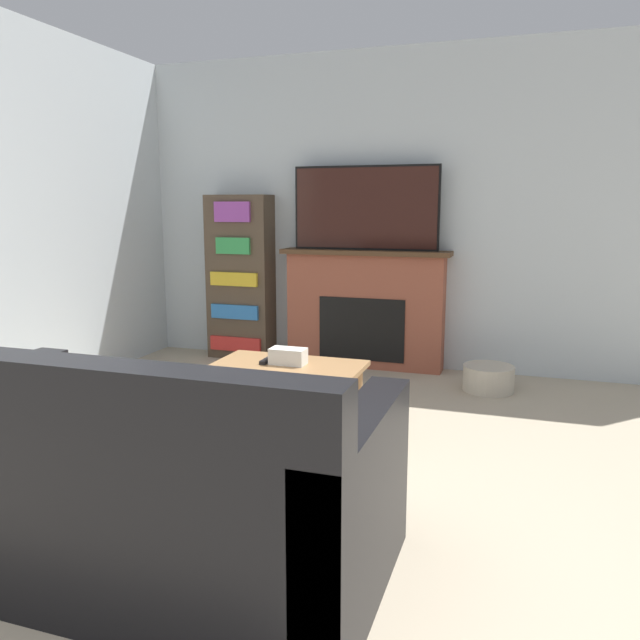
# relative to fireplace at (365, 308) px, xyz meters

# --- Properties ---
(wall_back) EXTENTS (5.52, 0.06, 2.70)m
(wall_back) POSITION_rel_fireplace_xyz_m (0.19, 0.14, 0.83)
(wall_back) COLOR silver
(wall_back) RESTS_ON ground_plane
(fireplace) EXTENTS (1.47, 0.28, 1.03)m
(fireplace) POSITION_rel_fireplace_xyz_m (0.00, 0.00, 0.00)
(fireplace) COLOR brown
(fireplace) RESTS_ON ground_plane
(tv) EXTENTS (1.26, 0.03, 0.71)m
(tv) POSITION_rel_fireplace_xyz_m (0.00, -0.02, 0.86)
(tv) COLOR black
(tv) RESTS_ON fireplace
(couch) EXTENTS (1.86, 0.98, 0.93)m
(couch) POSITION_rel_fireplace_xyz_m (-0.03, -3.32, -0.22)
(couch) COLOR black
(couch) RESTS_ON ground_plane
(coffee_table) EXTENTS (0.92, 0.51, 0.44)m
(coffee_table) POSITION_rel_fireplace_xyz_m (-0.04, -1.75, -0.14)
(coffee_table) COLOR #A87A4C
(coffee_table) RESTS_ON ground_plane
(tissue_box) EXTENTS (0.22, 0.12, 0.10)m
(tissue_box) POSITION_rel_fireplace_xyz_m (-0.04, -1.75, -0.03)
(tissue_box) COLOR white
(tissue_box) RESTS_ON coffee_table
(remote_control) EXTENTS (0.04, 0.15, 0.02)m
(remote_control) POSITION_rel_fireplace_xyz_m (-0.18, -1.74, -0.07)
(remote_control) COLOR black
(remote_control) RESTS_ON coffee_table
(bookshelf) EXTENTS (0.59, 0.29, 1.50)m
(bookshelf) POSITION_rel_fireplace_xyz_m (-1.18, -0.02, 0.23)
(bookshelf) COLOR #4C3D2D
(bookshelf) RESTS_ON ground_plane
(storage_basket) EXTENTS (0.39, 0.39, 0.20)m
(storage_basket) POSITION_rel_fireplace_xyz_m (1.10, -0.43, -0.42)
(storage_basket) COLOR #BCB29E
(storage_basket) RESTS_ON ground_plane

